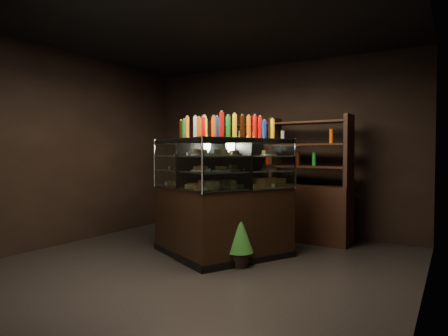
{
  "coord_description": "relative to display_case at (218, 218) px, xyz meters",
  "views": [
    {
      "loc": [
        2.76,
        -4.15,
        1.4
      ],
      "look_at": [
        0.22,
        0.23,
        1.22
      ],
      "focal_mm": 32.0,
      "sensor_mm": 36.0,
      "label": 1
    }
  ],
  "objects": [
    {
      "name": "ground",
      "position": [
        0.01,
        -0.45,
        -0.54
      ],
      "size": [
        5.0,
        5.0,
        0.0
      ],
      "primitive_type": "plane",
      "color": "black",
      "rests_on": "ground"
    },
    {
      "name": "room_shell",
      "position": [
        0.01,
        -0.45,
        1.41
      ],
      "size": [
        5.02,
        5.02,
        3.01
      ],
      "color": "black",
      "rests_on": "ground"
    },
    {
      "name": "display_case",
      "position": [
        0.0,
        0.0,
        0.0
      ],
      "size": [
        1.98,
        1.66,
        1.62
      ],
      "rotation": [
        0.0,
        0.0,
        0.3
      ],
      "color": "black",
      "rests_on": "ground"
    },
    {
      "name": "food_display",
      "position": [
        0.0,
        -0.01,
        0.64
      ],
      "size": [
        1.53,
        1.27,
        0.49
      ],
      "color": "#B89042",
      "rests_on": "display_case"
    },
    {
      "name": "bottles_top",
      "position": [
        -0.0,
        0.0,
        1.21
      ],
      "size": [
        1.36,
        1.13,
        0.3
      ],
      "color": "#B20C0A",
      "rests_on": "display_case"
    },
    {
      "name": "potted_conifer",
      "position": [
        0.45,
        -0.23,
        -0.11
      ],
      "size": [
        0.35,
        0.35,
        0.75
      ],
      "rotation": [
        0.0,
        0.0,
        0.13
      ],
      "color": "black",
      "rests_on": "ground"
    },
    {
      "name": "back_shelving",
      "position": [
        0.16,
        1.6,
        0.07
      ],
      "size": [
        2.53,
        0.56,
        2.0
      ],
      "rotation": [
        0.0,
        0.0,
        -0.06
      ],
      "color": "black",
      "rests_on": "ground"
    }
  ]
}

